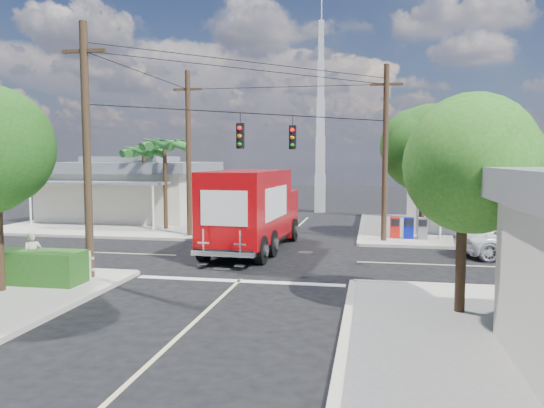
# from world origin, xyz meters

# --- Properties ---
(ground) EXTENTS (120.00, 120.00, 0.00)m
(ground) POSITION_xyz_m (0.00, 0.00, 0.00)
(ground) COLOR black
(ground) RESTS_ON ground
(sidewalk_ne) EXTENTS (14.12, 14.12, 0.14)m
(sidewalk_ne) POSITION_xyz_m (10.88, 10.88, 0.07)
(sidewalk_ne) COLOR #A19C91
(sidewalk_ne) RESTS_ON ground
(sidewalk_nw) EXTENTS (14.12, 14.12, 0.14)m
(sidewalk_nw) POSITION_xyz_m (-10.88, 10.88, 0.07)
(sidewalk_nw) COLOR #A19C91
(sidewalk_nw) RESTS_ON ground
(road_markings) EXTENTS (32.00, 32.00, 0.01)m
(road_markings) POSITION_xyz_m (0.00, -1.47, 0.01)
(road_markings) COLOR beige
(road_markings) RESTS_ON ground
(building_ne) EXTENTS (11.80, 10.20, 4.50)m
(building_ne) POSITION_xyz_m (12.50, 11.97, 2.32)
(building_ne) COLOR beige
(building_ne) RESTS_ON sidewalk_ne
(building_nw) EXTENTS (10.80, 10.20, 4.30)m
(building_nw) POSITION_xyz_m (-12.00, 12.46, 2.22)
(building_nw) COLOR beige
(building_nw) RESTS_ON sidewalk_nw
(radio_tower) EXTENTS (0.80, 0.80, 17.00)m
(radio_tower) POSITION_xyz_m (0.50, 20.00, 5.64)
(radio_tower) COLOR silver
(radio_tower) RESTS_ON ground
(tree_ne_front) EXTENTS (4.21, 4.14, 6.66)m
(tree_ne_front) POSITION_xyz_m (7.21, 6.76, 4.77)
(tree_ne_front) COLOR #422D1C
(tree_ne_front) RESTS_ON sidewalk_ne
(tree_ne_back) EXTENTS (3.77, 3.66, 5.82)m
(tree_ne_back) POSITION_xyz_m (9.81, 8.96, 4.19)
(tree_ne_back) COLOR #422D1C
(tree_ne_back) RESTS_ON sidewalk_ne
(tree_se) EXTENTS (3.67, 3.54, 5.62)m
(tree_se) POSITION_xyz_m (7.01, -7.24, 4.04)
(tree_se) COLOR #422D1C
(tree_se) RESTS_ON sidewalk_se
(palm_nw_front) EXTENTS (3.01, 3.08, 5.59)m
(palm_nw_front) POSITION_xyz_m (-7.50, 7.50, 5.04)
(palm_nw_front) COLOR #422D1C
(palm_nw_front) RESTS_ON sidewalk_nw
(palm_nw_back) EXTENTS (3.01, 3.08, 5.19)m
(palm_nw_back) POSITION_xyz_m (-9.50, 9.00, 4.67)
(palm_nw_back) COLOR #422D1C
(palm_nw_back) RESTS_ON sidewalk_nw
(utility_poles) EXTENTS (12.00, 10.68, 9.00)m
(utility_poles) POSITION_xyz_m (-1.58, 1.60, 4.67)
(utility_poles) COLOR #473321
(utility_poles) RESTS_ON ground
(picket_fence) EXTENTS (5.94, 0.06, 1.00)m
(picket_fence) POSITION_xyz_m (-7.80, -5.60, 0.68)
(picket_fence) COLOR silver
(picket_fence) RESTS_ON sidewalk_sw
(vending_boxes) EXTENTS (1.90, 0.50, 1.10)m
(vending_boxes) POSITION_xyz_m (6.50, 6.20, 0.69)
(vending_boxes) COLOR red
(vending_boxes) RESTS_ON sidewalk_ne
(delivery_truck) EXTENTS (3.27, 8.88, 3.78)m
(delivery_truck) POSITION_xyz_m (-0.89, 1.73, 1.92)
(delivery_truck) COLOR black
(delivery_truck) RESTS_ON ground
(parked_car) EXTENTS (5.58, 3.57, 1.43)m
(parked_car) POSITION_xyz_m (10.90, 2.42, 0.72)
(parked_car) COLOR silver
(parked_car) RESTS_ON ground
(pedestrian) EXTENTS (0.71, 0.72, 1.67)m
(pedestrian) POSITION_xyz_m (-6.82, -6.09, 0.98)
(pedestrian) COLOR #BBB7A0
(pedestrian) RESTS_ON sidewalk_sw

